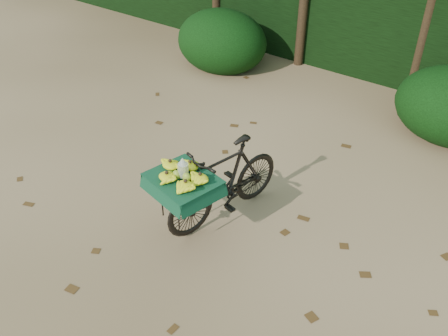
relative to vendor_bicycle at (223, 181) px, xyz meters
The scene contains 5 objects.
ground 0.81m from the vendor_bicycle, 82.70° to the right, with size 80.00×80.00×0.00m, color tan.
vendor_bicycle is the anchor object (origin of this frame).
hedge_backdrop 5.70m from the vendor_bicycle, 89.20° to the left, with size 26.00×1.80×1.80m, color black.
bush_clumps 3.73m from the vendor_bicycle, 81.06° to the left, with size 8.80×1.70×0.90m, color black, non-canonical shape.
leaf_litter 0.53m from the vendor_bicycle, 22.18° to the left, with size 7.00×7.30×0.01m, color #4C2F14, non-canonical shape.
Camera 1 is at (2.68, -2.91, 3.87)m, focal length 38.00 mm.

